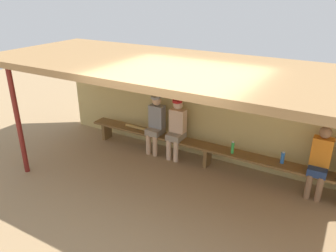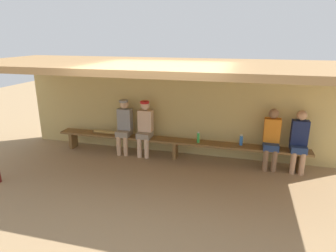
{
  "view_description": "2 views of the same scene",
  "coord_description": "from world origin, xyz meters",
  "px_view_note": "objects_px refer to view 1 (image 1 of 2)",
  "views": [
    {
      "loc": [
        2.37,
        -4.21,
        3.53
      ],
      "look_at": [
        -0.72,
        1.12,
        0.92
      ],
      "focal_mm": 35.09,
      "sensor_mm": 36.0,
      "label": 1
    },
    {
      "loc": [
        1.51,
        -4.78,
        2.8
      ],
      "look_at": [
        -0.12,
        1.33,
        0.86
      ],
      "focal_mm": 31.27,
      "sensor_mm": 36.0,
      "label": 2
    }
  ],
  "objects_px": {
    "water_bottle_green": "(283,158)",
    "bench": "(208,149)",
    "support_post": "(18,122)",
    "player_with_sunglasses": "(320,159)",
    "water_bottle_blue": "(233,148)",
    "player_in_blue": "(156,122)",
    "player_middle": "(177,126)",
    "baseball_bat": "(140,128)"
  },
  "relations": [
    {
      "from": "player_in_blue",
      "to": "player_middle",
      "type": "relative_size",
      "value": 1.0
    },
    {
      "from": "player_with_sunglasses",
      "to": "water_bottle_blue",
      "type": "height_order",
      "value": "player_with_sunglasses"
    },
    {
      "from": "water_bottle_green",
      "to": "baseball_bat",
      "type": "distance_m",
      "value": 3.24
    },
    {
      "from": "support_post",
      "to": "baseball_bat",
      "type": "bearing_deg",
      "value": 56.19
    },
    {
      "from": "bench",
      "to": "player_with_sunglasses",
      "type": "xyz_separation_m",
      "value": [
        2.13,
        0.0,
        0.34
      ]
    },
    {
      "from": "support_post",
      "to": "player_in_blue",
      "type": "height_order",
      "value": "support_post"
    },
    {
      "from": "baseball_bat",
      "to": "player_in_blue",
      "type": "bearing_deg",
      "value": 1.98
    },
    {
      "from": "player_in_blue",
      "to": "player_with_sunglasses",
      "type": "relative_size",
      "value": 1.01
    },
    {
      "from": "player_middle",
      "to": "water_bottle_green",
      "type": "height_order",
      "value": "player_middle"
    },
    {
      "from": "player_middle",
      "to": "support_post",
      "type": "bearing_deg",
      "value": -138.57
    },
    {
      "from": "water_bottle_green",
      "to": "bench",
      "type": "bearing_deg",
      "value": -178.38
    },
    {
      "from": "player_in_blue",
      "to": "bench",
      "type": "bearing_deg",
      "value": -0.16
    },
    {
      "from": "bench",
      "to": "water_bottle_blue",
      "type": "distance_m",
      "value": 0.58
    },
    {
      "from": "player_with_sunglasses",
      "to": "water_bottle_blue",
      "type": "xyz_separation_m",
      "value": [
        -1.58,
        -0.04,
        -0.15
      ]
    },
    {
      "from": "support_post",
      "to": "water_bottle_blue",
      "type": "height_order",
      "value": "support_post"
    },
    {
      "from": "support_post",
      "to": "player_with_sunglasses",
      "type": "relative_size",
      "value": 1.65
    },
    {
      "from": "support_post",
      "to": "player_in_blue",
      "type": "bearing_deg",
      "value": 48.69
    },
    {
      "from": "baseball_bat",
      "to": "bench",
      "type": "bearing_deg",
      "value": 1.52
    },
    {
      "from": "player_with_sunglasses",
      "to": "support_post",
      "type": "bearing_deg",
      "value": -158.25
    },
    {
      "from": "player_in_blue",
      "to": "baseball_bat",
      "type": "distance_m",
      "value": 0.51
    },
    {
      "from": "support_post",
      "to": "player_in_blue",
      "type": "xyz_separation_m",
      "value": [
        1.85,
        2.1,
        -0.35
      ]
    },
    {
      "from": "support_post",
      "to": "player_in_blue",
      "type": "relative_size",
      "value": 1.64
    },
    {
      "from": "support_post",
      "to": "baseball_bat",
      "type": "relative_size",
      "value": 2.75
    },
    {
      "from": "water_bottle_green",
      "to": "player_with_sunglasses",
      "type": "bearing_deg",
      "value": -3.59
    },
    {
      "from": "player_in_blue",
      "to": "water_bottle_green",
      "type": "relative_size",
      "value": 5.55
    },
    {
      "from": "support_post",
      "to": "water_bottle_green",
      "type": "xyz_separation_m",
      "value": [
        4.64,
        2.14,
        -0.52
      ]
    },
    {
      "from": "bench",
      "to": "player_in_blue",
      "type": "height_order",
      "value": "player_in_blue"
    },
    {
      "from": "player_in_blue",
      "to": "water_bottle_blue",
      "type": "relative_size",
      "value": 5.28
    },
    {
      "from": "bench",
      "to": "player_middle",
      "type": "height_order",
      "value": "player_middle"
    },
    {
      "from": "player_middle",
      "to": "bench",
      "type": "bearing_deg",
      "value": -0.27
    },
    {
      "from": "player_in_blue",
      "to": "player_with_sunglasses",
      "type": "distance_m",
      "value": 3.42
    },
    {
      "from": "player_middle",
      "to": "water_bottle_green",
      "type": "relative_size",
      "value": 5.55
    },
    {
      "from": "player_in_blue",
      "to": "player_middle",
      "type": "height_order",
      "value": "same"
    },
    {
      "from": "bench",
      "to": "baseball_bat",
      "type": "relative_size",
      "value": 7.5
    },
    {
      "from": "bench",
      "to": "water_bottle_blue",
      "type": "relative_size",
      "value": 23.55
    },
    {
      "from": "player_middle",
      "to": "player_in_blue",
      "type": "bearing_deg",
      "value": 180.0
    },
    {
      "from": "water_bottle_blue",
      "to": "baseball_bat",
      "type": "xyz_separation_m",
      "value": [
        -2.28,
        0.04,
        -0.09
      ]
    },
    {
      "from": "bench",
      "to": "water_bottle_blue",
      "type": "xyz_separation_m",
      "value": [
        0.55,
        -0.04,
        0.19
      ]
    },
    {
      "from": "support_post",
      "to": "water_bottle_green",
      "type": "bearing_deg",
      "value": 24.77
    },
    {
      "from": "bench",
      "to": "player_in_blue",
      "type": "bearing_deg",
      "value": 179.84
    },
    {
      "from": "player_in_blue",
      "to": "baseball_bat",
      "type": "relative_size",
      "value": 1.68
    },
    {
      "from": "player_in_blue",
      "to": "player_middle",
      "type": "bearing_deg",
      "value": 0.0
    }
  ]
}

